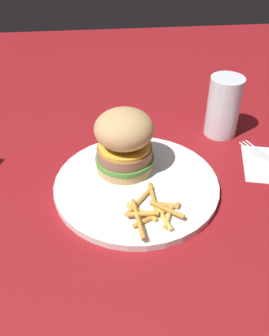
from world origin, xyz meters
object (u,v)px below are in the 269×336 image
(plate, at_px, (134,185))
(drink_glass, at_px, (223,109))
(fries_pile, at_px, (153,210))
(sandwich, at_px, (124,141))

(plate, distance_m, drink_glass, 0.25)
(plate, distance_m, fries_pile, 0.08)
(sandwich, bearing_deg, fries_pile, -164.37)
(sandwich, relative_size, drink_glass, 0.92)
(plate, relative_size, fries_pile, 2.24)
(sandwich, bearing_deg, plate, -163.43)
(plate, xyz_separation_m, fries_pile, (-0.07, -0.02, 0.01))
(fries_pile, relative_size, drink_glass, 1.02)
(fries_pile, height_order, drink_glass, drink_glass)
(sandwich, xyz_separation_m, drink_glass, (0.11, -0.20, -0.01))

